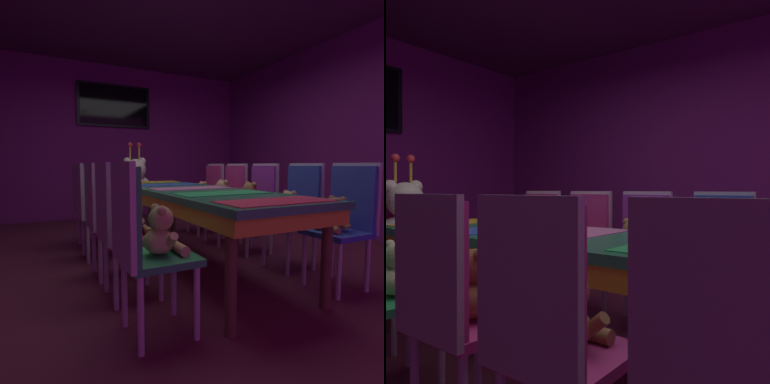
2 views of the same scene
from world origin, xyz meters
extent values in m
plane|color=#591E33|center=(0.00, 0.00, 0.00)|extent=(7.90, 7.90, 0.00)
cube|color=#721E72|center=(0.00, 3.20, 1.40)|extent=(5.20, 0.12, 2.80)
cube|color=#721E72|center=(2.60, 0.00, 1.40)|extent=(0.12, 6.40, 2.80)
cube|color=#26724C|center=(0.00, 0.00, 0.71)|extent=(0.90, 2.88, 0.05)
cube|color=gold|center=(0.00, 0.00, 0.64)|extent=(0.88, 2.83, 0.10)
cylinder|color=#4C3826|center=(0.38, 1.30, 0.34)|extent=(0.07, 0.07, 0.69)
cylinder|color=#4C3826|center=(0.38, -1.30, 0.34)|extent=(0.07, 0.07, 0.69)
cylinder|color=#4C3826|center=(-0.38, 1.30, 0.34)|extent=(0.07, 0.07, 0.69)
cylinder|color=#4C3826|center=(-0.38, -1.30, 0.34)|extent=(0.07, 0.07, 0.69)
cube|color=#E52D4C|center=(0.00, -1.23, 0.74)|extent=(0.77, 0.32, 0.01)
cube|color=green|center=(0.00, -0.61, 0.74)|extent=(0.77, 0.32, 0.01)
cube|color=pink|center=(0.00, 0.00, 0.74)|extent=(0.77, 0.32, 0.01)
cube|color=blue|center=(0.00, 0.61, 0.74)|extent=(0.77, 0.32, 0.01)
cube|color=yellow|center=(0.00, 1.23, 0.74)|extent=(0.77, 0.32, 0.01)
cube|color=#268C4C|center=(-0.73, -1.08, 0.44)|extent=(0.40, 0.40, 0.04)
cube|color=#268C4C|center=(-0.91, -1.08, 0.71)|extent=(0.05, 0.38, 0.50)
cube|color=#B2B2B7|center=(-0.93, -1.08, 0.71)|extent=(0.03, 0.41, 0.55)
cylinder|color=#B2B2B7|center=(-0.57, -0.92, 0.21)|extent=(0.04, 0.04, 0.42)
cylinder|color=#B2B2B7|center=(-0.57, -1.24, 0.21)|extent=(0.04, 0.04, 0.42)
cylinder|color=#B2B2B7|center=(-0.89, -0.92, 0.21)|extent=(0.04, 0.04, 0.42)
cylinder|color=#B2B2B7|center=(-0.89, -1.24, 0.21)|extent=(0.04, 0.04, 0.42)
ellipsoid|color=tan|center=(-0.73, -1.08, 0.54)|extent=(0.18, 0.18, 0.14)
sphere|color=tan|center=(-0.71, -1.08, 0.67)|extent=(0.14, 0.14, 0.14)
sphere|color=tan|center=(-0.67, -1.08, 0.66)|extent=(0.05, 0.05, 0.05)
sphere|color=tan|center=(-0.73, -1.03, 0.72)|extent=(0.05, 0.05, 0.05)
sphere|color=tan|center=(-0.73, -1.14, 0.72)|extent=(0.05, 0.05, 0.05)
cylinder|color=tan|center=(-0.69, -0.99, 0.55)|extent=(0.05, 0.13, 0.12)
cylinder|color=tan|center=(-0.69, -1.17, 0.55)|extent=(0.05, 0.13, 0.12)
cylinder|color=tan|center=(-0.61, -1.04, 0.49)|extent=(0.06, 0.13, 0.06)
cylinder|color=tan|center=(-0.61, -1.13, 0.49)|extent=(0.06, 0.13, 0.06)
cube|color=#CC338C|center=(-0.73, -0.52, 0.44)|extent=(0.40, 0.40, 0.04)
cube|color=#CC338C|center=(-0.91, -0.52, 0.71)|extent=(0.05, 0.38, 0.50)
cube|color=#B2B2B7|center=(-0.93, -0.52, 0.71)|extent=(0.03, 0.41, 0.55)
cylinder|color=#B2B2B7|center=(-0.57, -0.36, 0.21)|extent=(0.04, 0.04, 0.42)
cylinder|color=#B2B2B7|center=(-0.57, -0.68, 0.21)|extent=(0.04, 0.04, 0.42)
cylinder|color=#B2B2B7|center=(-0.89, -0.36, 0.21)|extent=(0.04, 0.04, 0.42)
cylinder|color=#B2B2B7|center=(-0.89, -0.68, 0.21)|extent=(0.04, 0.04, 0.42)
ellipsoid|color=olive|center=(-0.73, -0.52, 0.53)|extent=(0.17, 0.17, 0.13)
sphere|color=olive|center=(-0.71, -0.52, 0.65)|extent=(0.13, 0.13, 0.13)
sphere|color=#AE7747|center=(-0.67, -0.52, 0.64)|extent=(0.05, 0.05, 0.05)
sphere|color=olive|center=(-0.73, -0.48, 0.70)|extent=(0.05, 0.05, 0.05)
sphere|color=olive|center=(-0.73, -0.57, 0.70)|extent=(0.05, 0.05, 0.05)
cylinder|color=olive|center=(-0.69, -0.44, 0.55)|extent=(0.05, 0.12, 0.11)
cylinder|color=olive|center=(-0.69, -0.61, 0.55)|extent=(0.05, 0.12, 0.11)
cylinder|color=olive|center=(-0.62, -0.48, 0.49)|extent=(0.06, 0.12, 0.06)
cylinder|color=olive|center=(-0.62, -0.57, 0.49)|extent=(0.06, 0.12, 0.06)
cube|color=#CC338C|center=(-0.73, -0.02, 0.44)|extent=(0.40, 0.40, 0.04)
cube|color=#CC338C|center=(-0.91, -0.02, 0.71)|extent=(0.05, 0.38, 0.50)
cube|color=#B2B2B7|center=(-0.93, -0.02, 0.71)|extent=(0.03, 0.41, 0.55)
cylinder|color=#B2B2B7|center=(-0.57, 0.14, 0.21)|extent=(0.04, 0.04, 0.42)
cylinder|color=#B2B2B7|center=(-0.57, -0.18, 0.21)|extent=(0.04, 0.04, 0.42)
cylinder|color=#B2B2B7|center=(-0.89, 0.14, 0.21)|extent=(0.04, 0.04, 0.42)
cylinder|color=#B2B2B7|center=(-0.89, -0.18, 0.21)|extent=(0.04, 0.04, 0.42)
ellipsoid|color=brown|center=(-0.73, -0.02, 0.54)|extent=(0.19, 0.19, 0.15)
sphere|color=brown|center=(-0.72, -0.02, 0.68)|extent=(0.15, 0.15, 0.15)
sphere|color=#99663C|center=(-0.67, -0.02, 0.67)|extent=(0.06, 0.06, 0.06)
sphere|color=brown|center=(-0.73, 0.04, 0.73)|extent=(0.06, 0.06, 0.06)
sphere|color=brown|center=(-0.73, -0.07, 0.73)|extent=(0.06, 0.06, 0.06)
cylinder|color=brown|center=(-0.69, 0.08, 0.56)|extent=(0.05, 0.13, 0.12)
cylinder|color=brown|center=(-0.69, -0.11, 0.56)|extent=(0.05, 0.13, 0.12)
cylinder|color=brown|center=(-0.61, 0.03, 0.49)|extent=(0.06, 0.14, 0.06)
cylinder|color=brown|center=(-0.61, -0.07, 0.49)|extent=(0.06, 0.14, 0.06)
cube|color=#268C4C|center=(-0.75, 0.58, 0.44)|extent=(0.40, 0.40, 0.04)
cube|color=#268C4C|center=(-0.93, 0.58, 0.71)|extent=(0.05, 0.38, 0.50)
cube|color=#B2B2B7|center=(-0.95, 0.58, 0.71)|extent=(0.03, 0.41, 0.55)
cylinder|color=#B2B2B7|center=(-0.59, 0.74, 0.21)|extent=(0.04, 0.04, 0.42)
cylinder|color=#B2B2B7|center=(-0.59, 0.42, 0.21)|extent=(0.04, 0.04, 0.42)
cylinder|color=#B2B2B7|center=(-0.91, 0.74, 0.21)|extent=(0.04, 0.04, 0.42)
cylinder|color=#B2B2B7|center=(-0.91, 0.42, 0.21)|extent=(0.04, 0.04, 0.42)
ellipsoid|color=beige|center=(-0.75, 0.58, 0.54)|extent=(0.17, 0.17, 0.14)
sphere|color=beige|center=(-0.73, 0.58, 0.66)|extent=(0.14, 0.14, 0.14)
sphere|color=#FDDCAD|center=(-0.68, 0.58, 0.65)|extent=(0.05, 0.05, 0.05)
sphere|color=beige|center=(-0.75, 0.63, 0.72)|extent=(0.05, 0.05, 0.05)
sphere|color=beige|center=(-0.75, 0.52, 0.72)|extent=(0.05, 0.05, 0.05)
cylinder|color=beige|center=(-0.71, 0.66, 0.55)|extent=(0.05, 0.12, 0.12)
cylinder|color=beige|center=(-0.71, 0.49, 0.55)|extent=(0.05, 0.12, 0.12)
cylinder|color=beige|center=(-0.63, 0.62, 0.49)|extent=(0.06, 0.13, 0.06)
cylinder|color=beige|center=(-0.63, 0.53, 0.49)|extent=(0.06, 0.13, 0.06)
cube|color=purple|center=(-0.73, 1.09, 0.44)|extent=(0.40, 0.40, 0.04)
cube|color=purple|center=(-0.91, 1.09, 0.71)|extent=(0.05, 0.38, 0.50)
cube|color=#B2B2B7|center=(-0.93, 1.09, 0.71)|extent=(0.03, 0.41, 0.55)
cylinder|color=#B2B2B7|center=(-0.57, 1.25, 0.21)|extent=(0.04, 0.04, 0.42)
cylinder|color=#B2B2B7|center=(-0.57, 0.93, 0.21)|extent=(0.04, 0.04, 0.42)
cylinder|color=#B2B2B7|center=(-0.89, 1.25, 0.21)|extent=(0.04, 0.04, 0.42)
cylinder|color=#B2B2B7|center=(-0.89, 0.93, 0.21)|extent=(0.04, 0.04, 0.42)
ellipsoid|color=beige|center=(-0.73, 1.09, 0.55)|extent=(0.20, 0.20, 0.16)
sphere|color=beige|center=(-0.71, 1.09, 0.69)|extent=(0.16, 0.16, 0.16)
sphere|color=#FDDCAD|center=(-0.65, 1.09, 0.68)|extent=(0.06, 0.06, 0.06)
sphere|color=beige|center=(-0.73, 1.15, 0.75)|extent=(0.06, 0.06, 0.06)
sphere|color=beige|center=(-0.73, 1.03, 0.75)|extent=(0.06, 0.06, 0.06)
cylinder|color=beige|center=(-0.69, 1.19, 0.56)|extent=(0.06, 0.14, 0.13)
cylinder|color=beige|center=(-0.69, 1.00, 0.56)|extent=(0.06, 0.14, 0.13)
cylinder|color=beige|center=(-0.60, 1.15, 0.49)|extent=(0.07, 0.15, 0.07)
cylinder|color=beige|center=(-0.60, 1.04, 0.49)|extent=(0.07, 0.15, 0.07)
cube|color=#2D47B2|center=(0.73, -1.09, 0.44)|extent=(0.40, 0.40, 0.04)
cube|color=#2D47B2|center=(0.91, -1.09, 0.71)|extent=(0.05, 0.38, 0.50)
cube|color=#B2B2B7|center=(0.94, -1.09, 0.71)|extent=(0.03, 0.41, 0.55)
cylinder|color=#B2B2B7|center=(0.89, -0.93, 0.21)|extent=(0.04, 0.04, 0.42)
cylinder|color=#B2B2B7|center=(0.89, -1.25, 0.21)|extent=(0.04, 0.04, 0.42)
cylinder|color=#B2B2B7|center=(0.57, -0.93, 0.21)|extent=(0.04, 0.04, 0.42)
cylinder|color=#B2B2B7|center=(0.57, -1.25, 0.21)|extent=(0.04, 0.04, 0.42)
ellipsoid|color=olive|center=(0.73, -1.09, 0.53)|extent=(0.17, 0.17, 0.13)
sphere|color=olive|center=(0.72, -1.09, 0.66)|extent=(0.13, 0.13, 0.13)
sphere|color=#AE7747|center=(0.67, -1.09, 0.65)|extent=(0.05, 0.05, 0.05)
sphere|color=olive|center=(0.73, -1.14, 0.71)|extent=(0.05, 0.05, 0.05)
sphere|color=olive|center=(0.73, -1.04, 0.71)|extent=(0.05, 0.05, 0.05)
cylinder|color=olive|center=(0.70, -1.17, 0.55)|extent=(0.05, 0.12, 0.11)
cylinder|color=olive|center=(0.70, -1.01, 0.55)|extent=(0.05, 0.12, 0.11)
cylinder|color=olive|center=(0.62, -1.13, 0.49)|extent=(0.06, 0.13, 0.06)
cylinder|color=olive|center=(0.62, -1.04, 0.49)|extent=(0.06, 0.13, 0.06)
cube|color=#2D47B2|center=(0.76, -0.56, 0.44)|extent=(0.40, 0.40, 0.04)
cube|color=#2D47B2|center=(0.94, -0.56, 0.71)|extent=(0.05, 0.38, 0.50)
cube|color=#B2B2B7|center=(0.96, -0.56, 0.71)|extent=(0.03, 0.41, 0.55)
cylinder|color=#B2B2B7|center=(0.92, -0.40, 0.21)|extent=(0.04, 0.04, 0.42)
cylinder|color=#B2B2B7|center=(0.92, -0.72, 0.21)|extent=(0.04, 0.04, 0.42)
cylinder|color=#B2B2B7|center=(0.60, -0.40, 0.21)|extent=(0.04, 0.04, 0.42)
cylinder|color=#B2B2B7|center=(0.60, -0.72, 0.21)|extent=(0.04, 0.04, 0.42)
ellipsoid|color=tan|center=(0.76, -0.56, 0.54)|extent=(0.17, 0.17, 0.14)
sphere|color=tan|center=(0.75, -0.56, 0.66)|extent=(0.14, 0.14, 0.14)
sphere|color=tan|center=(0.70, -0.56, 0.65)|extent=(0.05, 0.05, 0.05)
sphere|color=tan|center=(0.76, -0.61, 0.71)|extent=(0.05, 0.05, 0.05)
sphere|color=tan|center=(0.76, -0.51, 0.71)|extent=(0.05, 0.05, 0.05)
cylinder|color=tan|center=(0.72, -0.65, 0.55)|extent=(0.05, 0.12, 0.11)
cylinder|color=tan|center=(0.72, -0.47, 0.55)|extent=(0.05, 0.12, 0.11)
cylinder|color=tan|center=(0.65, -0.60, 0.49)|extent=(0.06, 0.13, 0.06)
cylinder|color=tan|center=(0.65, -0.51, 0.49)|extent=(0.06, 0.13, 0.06)
cube|color=purple|center=(0.75, 0.02, 0.44)|extent=(0.40, 0.40, 0.04)
cube|color=purple|center=(0.93, 0.02, 0.71)|extent=(0.05, 0.38, 0.50)
cube|color=#B2B2B7|center=(0.96, 0.02, 0.71)|extent=(0.03, 0.41, 0.55)
cylinder|color=#B2B2B7|center=(0.91, 0.18, 0.21)|extent=(0.04, 0.04, 0.42)
cylinder|color=#B2B2B7|center=(0.91, -0.14, 0.21)|extent=(0.04, 0.04, 0.42)
cylinder|color=#B2B2B7|center=(0.59, 0.18, 0.21)|extent=(0.04, 0.04, 0.42)
cylinder|color=#B2B2B7|center=(0.59, -0.14, 0.21)|extent=(0.04, 0.04, 0.42)
ellipsoid|color=olive|center=(0.75, 0.02, 0.55)|extent=(0.20, 0.20, 0.16)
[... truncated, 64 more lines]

